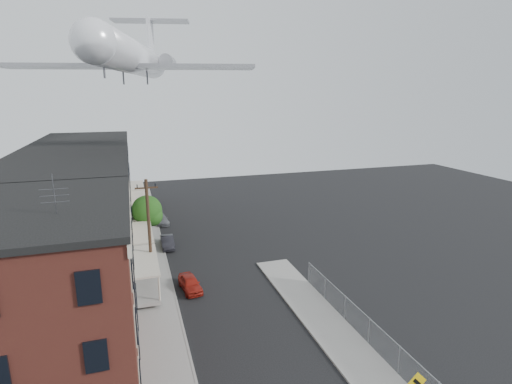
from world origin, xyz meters
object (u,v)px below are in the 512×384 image
(street_tree, at_px, (148,212))
(car_mid, at_px, (167,242))
(car_near, at_px, (190,283))
(airplane, at_px, (133,57))
(utility_pole, at_px, (149,231))
(car_far, at_px, (161,219))

(street_tree, relative_size, car_mid, 1.45)
(street_tree, distance_m, car_near, 12.72)
(car_mid, bearing_deg, airplane, 119.70)
(utility_pole, relative_size, airplane, 0.32)
(car_mid, height_order, car_far, car_mid)
(car_near, relative_size, car_mid, 0.98)
(street_tree, bearing_deg, utility_pole, -91.89)
(utility_pole, bearing_deg, car_mid, 75.82)
(car_mid, relative_size, airplane, 0.13)
(utility_pole, xyz_separation_m, airplane, (-0.06, 11.56, 14.52))
(street_tree, relative_size, car_near, 1.49)
(utility_pole, relative_size, car_near, 2.57)
(utility_pole, xyz_separation_m, street_tree, (0.33, 9.92, -1.22))
(utility_pole, bearing_deg, car_near, -37.71)
(car_mid, bearing_deg, car_far, 90.18)
(car_far, bearing_deg, utility_pole, -103.78)
(car_far, xyz_separation_m, airplane, (-2.06, -4.66, 18.64))
(utility_pole, distance_m, car_near, 5.45)
(car_near, distance_m, airplane, 23.33)
(car_near, distance_m, car_far, 18.45)
(street_tree, relative_size, airplane, 0.19)
(street_tree, distance_m, car_mid, 3.87)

